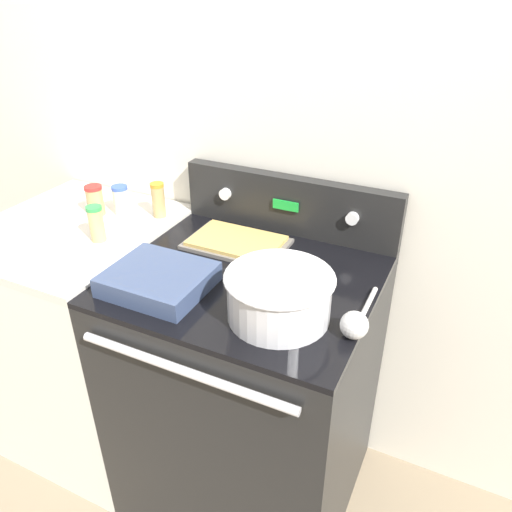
% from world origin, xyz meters
% --- Properties ---
extents(kitchen_wall, '(8.00, 0.05, 2.50)m').
position_xyz_m(kitchen_wall, '(0.00, 0.72, 1.25)').
color(kitchen_wall, silver).
rests_on(kitchen_wall, ground_plane).
extents(stove_range, '(0.76, 0.71, 0.95)m').
position_xyz_m(stove_range, '(0.00, 0.34, 0.47)').
color(stove_range, black).
rests_on(stove_range, ground_plane).
extents(control_panel, '(0.76, 0.07, 0.20)m').
position_xyz_m(control_panel, '(0.00, 0.66, 1.05)').
color(control_panel, black).
rests_on(control_panel, stove_range).
extents(side_counter, '(0.62, 0.68, 0.96)m').
position_xyz_m(side_counter, '(-0.69, 0.34, 0.48)').
color(side_counter, silver).
rests_on(side_counter, ground_plane).
extents(mixing_bowl, '(0.28, 0.28, 0.13)m').
position_xyz_m(mixing_bowl, '(0.16, 0.19, 1.02)').
color(mixing_bowl, silver).
rests_on(mixing_bowl, stove_range).
extents(casserole_dish, '(0.28, 0.24, 0.06)m').
position_xyz_m(casserole_dish, '(-0.19, 0.17, 0.98)').
color(casserole_dish, '#38476B').
rests_on(casserole_dish, stove_range).
extents(baking_tray, '(0.32, 0.21, 0.02)m').
position_xyz_m(baking_tray, '(-0.11, 0.49, 0.96)').
color(baking_tray, slate).
rests_on(baking_tray, stove_range).
extents(ladle, '(0.07, 0.26, 0.07)m').
position_xyz_m(ladle, '(0.36, 0.21, 0.98)').
color(ladle, '#B7B7B7').
rests_on(ladle, stove_range).
extents(spice_jar_orange_cap, '(0.05, 0.05, 0.13)m').
position_xyz_m(spice_jar_orange_cap, '(-0.45, 0.54, 1.02)').
color(spice_jar_orange_cap, tan).
rests_on(spice_jar_orange_cap, side_counter).
extents(spice_jar_green_cap, '(0.05, 0.05, 0.12)m').
position_xyz_m(spice_jar_green_cap, '(-0.53, 0.30, 1.02)').
color(spice_jar_green_cap, tan).
rests_on(spice_jar_green_cap, side_counter).
extents(spice_jar_blue_cap, '(0.06, 0.06, 0.11)m').
position_xyz_m(spice_jar_blue_cap, '(-0.59, 0.51, 1.01)').
color(spice_jar_blue_cap, beige).
rests_on(spice_jar_blue_cap, side_counter).
extents(spice_jar_red_cap, '(0.06, 0.06, 0.11)m').
position_xyz_m(spice_jar_red_cap, '(-0.67, 0.46, 1.01)').
color(spice_jar_red_cap, tan).
rests_on(spice_jar_red_cap, side_counter).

